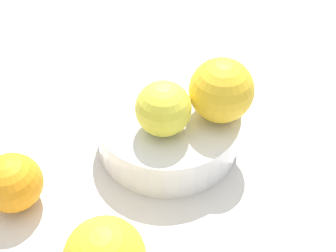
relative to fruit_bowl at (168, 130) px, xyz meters
The scene contains 5 objects.
ground_plane 3.67cm from the fruit_bowl, ahead, with size 110.00×110.00×2.00cm, color silver.
fruit_bowl is the anchor object (origin of this frame).
orange_in_bowl_0 9.61cm from the fruit_bowl, 148.60° to the left, with size 8.17×8.17×8.17cm, color yellow.
orange_in_bowl_1 6.96cm from the fruit_bowl, 48.29° to the left, with size 6.88×6.88×6.88cm, color yellow.
orange_loose_1 20.72cm from the fruit_bowl, ahead, with size 7.11×7.11×7.11cm, color orange.
Camera 1 is at (21.11, 36.34, 44.83)cm, focal length 47.36 mm.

